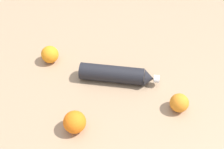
# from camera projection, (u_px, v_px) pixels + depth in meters

# --- Properties ---
(ground_plane) EXTENTS (2.40, 2.40, 0.00)m
(ground_plane) POSITION_uv_depth(u_px,v_px,m) (120.00, 78.00, 1.13)
(ground_plane) COLOR #9E7F60
(water_bottle) EXTENTS (0.30, 0.19, 0.07)m
(water_bottle) POSITION_uv_depth(u_px,v_px,m) (117.00, 75.00, 1.09)
(water_bottle) COLOR black
(water_bottle) RESTS_ON ground_plane
(orange_0) EXTENTS (0.07, 0.07, 0.07)m
(orange_0) POSITION_uv_depth(u_px,v_px,m) (50.00, 54.00, 1.17)
(orange_0) COLOR orange
(orange_0) RESTS_ON ground_plane
(orange_1) EXTENTS (0.07, 0.07, 0.07)m
(orange_1) POSITION_uv_depth(u_px,v_px,m) (179.00, 103.00, 0.99)
(orange_1) COLOR orange
(orange_1) RESTS_ON ground_plane
(orange_2) EXTENTS (0.08, 0.08, 0.08)m
(orange_2) POSITION_uv_depth(u_px,v_px,m) (75.00, 122.00, 0.93)
(orange_2) COLOR orange
(orange_2) RESTS_ON ground_plane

